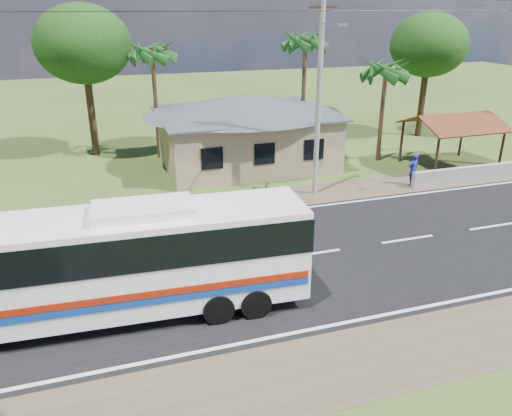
{
  "coord_description": "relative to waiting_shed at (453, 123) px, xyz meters",
  "views": [
    {
      "loc": [
        -7.65,
        -16.51,
        9.37
      ],
      "look_at": [
        -2.06,
        1.0,
        1.9
      ],
      "focal_mm": 35.0,
      "sensor_mm": 36.0,
      "label": 1
    }
  ],
  "objects": [
    {
      "name": "coach_bus",
      "position": [
        -20.68,
        -10.58,
        -0.56
      ],
      "size": [
        12.36,
        3.25,
        3.8
      ],
      "rotation": [
        0.0,
        0.0,
        -0.05
      ],
      "color": "white",
      "rests_on": "ground"
    },
    {
      "name": "utility_poles",
      "position": [
        -10.33,
        -2.01,
        3.04
      ],
      "size": [
        32.8,
        2.22,
        11.0
      ],
      "color": "#9E9E99",
      "rests_on": "ground"
    },
    {
      "name": "tree_behind_house",
      "position": [
        -21.0,
        9.5,
        4.39
      ],
      "size": [
        6.0,
        6.0,
        9.61
      ],
      "color": "#47301E",
      "rests_on": "ground"
    },
    {
      "name": "palm_mid",
      "position": [
        -7.0,
        7.0,
        4.43
      ],
      "size": [
        2.8,
        2.8,
        8.2
      ],
      "color": "#47301E",
      "rests_on": "ground"
    },
    {
      "name": "tree_behind_shed",
      "position": [
        3.0,
        7.5,
        3.95
      ],
      "size": [
        5.6,
        5.6,
        9.02
      ],
      "color": "#47301E",
      "rests_on": "ground"
    },
    {
      "name": "person",
      "position": [
        -4.23,
        -2.43,
        -1.81
      ],
      "size": [
        0.75,
        0.58,
        1.83
      ],
      "primitive_type": "imported",
      "rotation": [
        0.0,
        0.0,
        3.38
      ],
      "color": "navy",
      "rests_on": "ground"
    },
    {
      "name": "ground",
      "position": [
        -13.0,
        -8.5,
        -2.73
      ],
      "size": [
        120.0,
        120.0,
        0.0
      ],
      "primitive_type": "plane",
      "color": "#384D1B",
      "rests_on": "ground"
    },
    {
      "name": "motorcycle",
      "position": [
        -13.13,
        -1.89,
        -2.26
      ],
      "size": [
        1.79,
        0.67,
        0.93
      ],
      "primitive_type": "imported",
      "rotation": [
        0.0,
        0.0,
        1.6
      ],
      "color": "black",
      "rests_on": "ground"
    },
    {
      "name": "waiting_shed",
      "position": [
        0.0,
        0.0,
        0.0
      ],
      "size": [
        5.2,
        4.48,
        3.35
      ],
      "color": "#382014",
      "rests_on": "ground"
    },
    {
      "name": "palm_near",
      "position": [
        -3.5,
        2.5,
        2.98
      ],
      "size": [
        2.8,
        2.8,
        6.7
      ],
      "color": "#47301E",
      "rests_on": "ground"
    },
    {
      "name": "concrete_barrier",
      "position": [
        -1.0,
        -2.9,
        -2.28
      ],
      "size": [
        7.0,
        0.3,
        0.9
      ],
      "primitive_type": "cube",
      "color": "#9E9E99",
      "rests_on": "ground"
    },
    {
      "name": "palm_far",
      "position": [
        -17.0,
        7.5,
        3.95
      ],
      "size": [
        2.8,
        2.8,
        7.7
      ],
      "color": "#47301E",
      "rests_on": "ground"
    },
    {
      "name": "road",
      "position": [
        -13.0,
        -8.5,
        -2.72
      ],
      "size": [
        120.0,
        16.0,
        0.03
      ],
      "color": "black",
      "rests_on": "ground"
    },
    {
      "name": "house",
      "position": [
        -12.0,
        4.5,
        -0.09
      ],
      "size": [
        12.4,
        10.0,
        5.0
      ],
      "color": "tan",
      "rests_on": "ground"
    }
  ]
}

